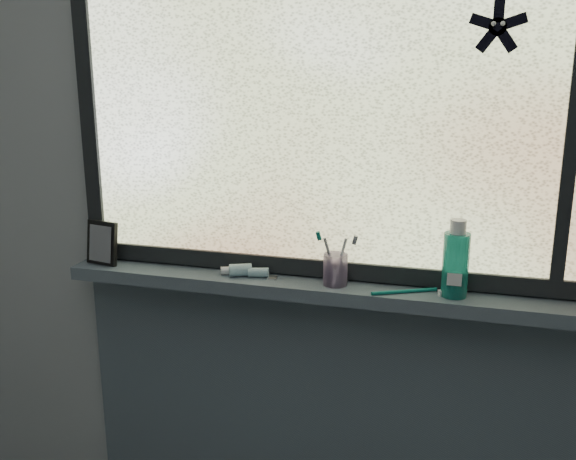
% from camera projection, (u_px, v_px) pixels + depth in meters
% --- Properties ---
extents(wall_back, '(3.00, 0.01, 2.50)m').
position_uv_depth(wall_back, '(338.00, 200.00, 1.85)').
color(wall_back, '#9EA3A8').
rests_on(wall_back, ground).
extents(windowsill, '(1.62, 0.14, 0.04)m').
position_uv_depth(windowsill, '(331.00, 290.00, 1.84)').
color(windowsill, '#4A5763').
rests_on(windowsill, wall_back).
extents(sill_apron, '(1.62, 0.02, 0.98)m').
position_uv_depth(sill_apron, '(332.00, 436.00, 2.02)').
color(sill_apron, '#4A5763').
rests_on(sill_apron, floor).
extents(window_pane, '(1.50, 0.01, 1.00)m').
position_uv_depth(window_pane, '(339.00, 102.00, 1.75)').
color(window_pane, silver).
rests_on(window_pane, wall_back).
extents(frame_bottom, '(1.60, 0.03, 0.05)m').
position_uv_depth(frame_bottom, '(335.00, 269.00, 1.87)').
color(frame_bottom, black).
rests_on(frame_bottom, windowsill).
extents(frame_left, '(0.05, 0.03, 1.10)m').
position_uv_depth(frame_left, '(88.00, 97.00, 1.95)').
color(frame_left, black).
rests_on(frame_left, wall_back).
extents(frame_mullion, '(0.03, 0.03, 1.00)m').
position_uv_depth(frame_mullion, '(576.00, 106.00, 1.59)').
color(frame_mullion, black).
rests_on(frame_mullion, wall_back).
extents(starfish_sticker, '(0.15, 0.02, 0.15)m').
position_uv_depth(starfish_sticker, '(498.00, 27.00, 1.59)').
color(starfish_sticker, black).
rests_on(starfish_sticker, window_pane).
extents(vanity_mirror, '(0.12, 0.07, 0.14)m').
position_uv_depth(vanity_mirror, '(102.00, 243.00, 2.00)').
color(vanity_mirror, black).
rests_on(vanity_mirror, windowsill).
extents(toothpaste_tube, '(0.21, 0.11, 0.04)m').
position_uv_depth(toothpaste_tube, '(247.00, 271.00, 1.89)').
color(toothpaste_tube, white).
rests_on(toothpaste_tube, windowsill).
extents(toothbrush_cup, '(0.08, 0.08, 0.09)m').
position_uv_depth(toothbrush_cup, '(335.00, 269.00, 1.82)').
color(toothbrush_cup, '#B090BF').
rests_on(toothbrush_cup, windowsill).
extents(toothbrush_lying, '(0.22, 0.12, 0.02)m').
position_uv_depth(toothbrush_lying, '(404.00, 290.00, 1.76)').
color(toothbrush_lying, '#0B6B60').
rests_on(toothbrush_lying, windowsill).
extents(mouthwash_bottle, '(0.09, 0.09, 0.18)m').
position_uv_depth(mouthwash_bottle, '(456.00, 258.00, 1.71)').
color(mouthwash_bottle, '#1B8B7D').
rests_on(mouthwash_bottle, windowsill).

